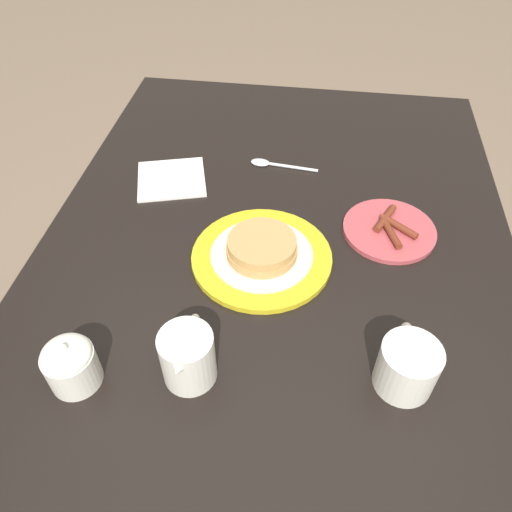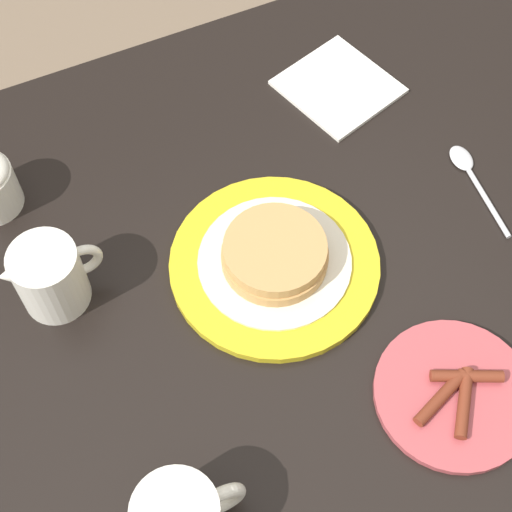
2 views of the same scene
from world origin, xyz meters
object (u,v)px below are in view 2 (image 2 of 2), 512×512
side_plate_bacon (454,394)px  creamer_pitcher (49,276)px  pancake_plate (275,260)px  spoon (470,173)px  napkin (338,87)px

side_plate_bacon → creamer_pitcher: bearing=139.4°
creamer_pitcher → side_plate_bacon: bearing=-40.6°
side_plate_bacon → pancake_plate: bearing=114.7°
side_plate_bacon → spoon: bearing=53.5°
napkin → spoon: bearing=-67.9°
creamer_pitcher → spoon: bearing=-5.9°
pancake_plate → napkin: pancake_plate is taller
creamer_pitcher → napkin: size_ratio=0.69×
side_plate_bacon → spoon: size_ratio=1.16×
creamer_pitcher → spoon: (0.56, -0.06, -0.05)m
creamer_pitcher → napkin: bearing=18.2°
spoon → side_plate_bacon: bearing=-126.5°
pancake_plate → side_plate_bacon: size_ratio=1.44×
pancake_plate → napkin: bearing=47.1°
side_plate_bacon → spoon: side_plate_bacon is taller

